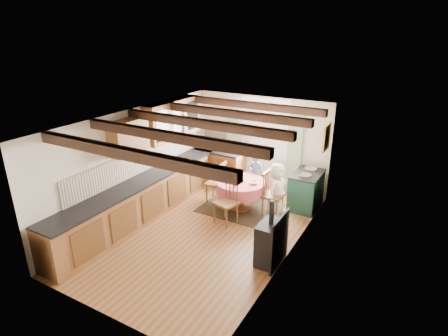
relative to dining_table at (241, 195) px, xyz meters
The scene contains 40 objects.
floor 1.35m from the dining_table, 97.48° to the right, with size 3.60×5.50×0.00m, color #966135.
ceiling 2.43m from the dining_table, 97.48° to the right, with size 3.60×5.50×0.00m, color white.
wall_back 1.70m from the dining_table, 96.63° to the left, with size 3.60×0.00×2.40m, color silver.
wall_front 4.13m from the dining_table, 92.40° to the right, with size 3.60×0.00×2.40m, color silver.
wall_left 2.51m from the dining_table, 146.75° to the right, with size 0.00×5.50×2.40m, color silver.
wall_right 2.25m from the dining_table, 38.38° to the right, with size 0.00×5.50×2.40m, color silver.
beam_a 3.84m from the dining_table, 92.95° to the right, with size 3.60×0.16×0.16m, color #3B251B.
beam_b 3.02m from the dining_table, 94.23° to the right, with size 3.60×0.16×0.16m, color #3B251B.
beam_c 2.36m from the dining_table, 97.48° to the right, with size 3.60×0.16×0.16m, color #3B251B.
beam_d 2.00m from the dining_table, 120.21° to the right, with size 3.60×0.16×0.16m, color #3B251B.
beam_e 2.10m from the dining_table, 103.46° to the left, with size 3.60×0.16×0.16m, color #3B251B.
splash_left 2.35m from the dining_table, 153.05° to the right, with size 0.02×4.50×0.55m, color beige.
splash_back 2.04m from the dining_table, 129.11° to the left, with size 1.40×0.02×0.55m, color beige.
base_cabinet_left 2.11m from the dining_table, 142.28° to the right, with size 0.60×5.30×0.88m, color #98572D.
base_cabinet_back 1.69m from the dining_table, 136.47° to the left, with size 1.30×0.60×0.88m, color #98572D.
worktop_left 2.17m from the dining_table, 141.95° to the right, with size 0.64×5.30×0.04m, color black.
worktop_back 1.76m from the dining_table, 136.97° to the left, with size 1.30×0.64×0.04m, color black.
wall_cabinet_glass 2.41m from the dining_table, behind, with size 0.34×1.80×0.90m, color #98572D.
wall_cabinet_solid 2.86m from the dining_table, 138.52° to the right, with size 0.34×0.90×0.70m, color #98572D.
window_frame 1.92m from the dining_table, 92.76° to the left, with size 1.34×0.03×1.54m, color white.
window_pane 1.92m from the dining_table, 92.75° to the left, with size 1.20×0.01×1.40m, color white.
curtain_left 1.81m from the dining_table, 124.09° to the left, with size 0.35×0.10×2.10m, color #89A175.
curtain_right 1.74m from the dining_table, 60.13° to the left, with size 0.35×0.10×2.10m, color #89A175.
curtain_rod 2.30m from the dining_table, 92.93° to the left, with size 0.03×0.03×2.00m, color black.
wall_picture 2.33m from the dining_table, 32.22° to the left, with size 0.04×0.50×0.60m, color gold.
wall_plate 2.16m from the dining_table, 58.36° to the left, with size 0.30×0.30×0.02m, color silver.
rug 0.34m from the dining_table, ahead, with size 1.78×1.38×0.01m, color black.
dining_table is the anchor object (origin of this frame).
chair_near 0.80m from the dining_table, 87.38° to the right, with size 0.45×0.47×1.04m, color brown, non-canonical shape.
chair_left 0.74m from the dining_table, behind, with size 0.43×0.45×1.00m, color brown, non-canonical shape.
chair_right 0.79m from the dining_table, ahead, with size 0.44×0.46×1.03m, color brown, non-canonical shape.
aga_range 1.54m from the dining_table, 32.03° to the left, with size 0.62×0.96×0.88m, color #1B4739, non-canonical shape.
cast_iron_stove 2.17m from the dining_table, 48.97° to the right, with size 0.37×0.62×1.23m, color black, non-canonical shape.
child_far 0.79m from the dining_table, 88.78° to the left, with size 0.42×0.27×1.15m, color #4B5F75.
child_right 0.86m from the dining_table, 11.70° to the left, with size 0.59×0.38×1.21m, color white.
bowl_a 0.48m from the dining_table, ahead, with size 0.20×0.20×0.05m, color silver.
bowl_b 0.37m from the dining_table, 80.90° to the right, with size 0.18×0.18×0.06m, color silver.
cup 0.49m from the dining_table, 88.99° to the right, with size 0.11×0.11×0.10m, color silver.
canister_tall 2.03m from the dining_table, 143.03° to the left, with size 0.13×0.13×0.22m, color #262628.
canister_wide 1.72m from the dining_table, 133.94° to the left, with size 0.17×0.17×0.19m, color #262628.
Camera 1 is at (3.62, -5.62, 4.00)m, focal length 29.35 mm.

